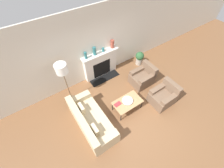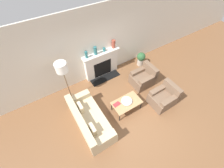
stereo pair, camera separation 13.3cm
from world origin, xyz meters
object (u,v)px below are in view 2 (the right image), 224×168
object	(u,v)px
coffee_table	(127,103)
book	(117,104)
mantel_vase_left	(86,55)
mantel_vase_center_left	(95,51)
mantel_vase_right	(114,44)
couch	(89,120)
mantel_vase_center_right	(104,49)
fireplace	(102,64)
potted_plant	(141,58)
armchair_near	(164,97)
floor_lamp	(62,70)
bowl	(127,101)
armchair_far	(143,78)

from	to	relation	value
coffee_table	book	distance (m)	0.36
mantel_vase_left	mantel_vase_center_left	xyz separation A→B (m)	(0.37, 0.00, 0.03)
mantel_vase_right	couch	bearing A→B (deg)	-138.46
mantel_vase_center_right	mantel_vase_left	bearing A→B (deg)	180.00
couch	coffee_table	distance (m)	1.39
fireplace	potted_plant	world-z (taller)	fireplace
armchair_near	fireplace	bearing A→B (deg)	-154.80
mantel_vase_left	fireplace	bearing A→B (deg)	-1.39
armchair_near	floor_lamp	xyz separation A→B (m)	(-2.78, 2.03, 1.16)
book	couch	bearing A→B (deg)	172.81
bowl	book	size ratio (longest dim) A/B	1.47
fireplace	bowl	world-z (taller)	fireplace
armchair_far	bowl	world-z (taller)	armchair_far
armchair_far	mantel_vase_right	world-z (taller)	mantel_vase_right
armchair_near	mantel_vase_right	xyz separation A→B (m)	(-0.58, 2.48, 1.03)
book	fireplace	bearing A→B (deg)	70.01
potted_plant	mantel_vase_right	bearing A→B (deg)	162.10
fireplace	mantel_vase_center_right	size ratio (longest dim) A/B	10.82
fireplace	potted_plant	size ratio (longest dim) A/B	2.38
fireplace	coffee_table	bearing A→B (deg)	-94.19
couch	mantel_vase_center_left	xyz separation A→B (m)	(1.31, 1.86, 1.03)
mantel_vase_center_left	mantel_vase_center_right	world-z (taller)	mantel_vase_center_left
armchair_far	book	xyz separation A→B (m)	(-1.64, -0.55, 0.13)
couch	book	size ratio (longest dim) A/B	7.64
mantel_vase_left	bowl	bearing A→B (deg)	-77.17
potted_plant	floor_lamp	bearing A→B (deg)	-179.00
book	mantel_vase_right	distance (m)	2.35
couch	mantel_vase_right	world-z (taller)	mantel_vase_right
armchair_near	armchair_far	xyz separation A→B (m)	(0.00, 1.14, 0.00)
mantel_vase_center_left	fireplace	bearing A→B (deg)	-3.88
fireplace	armchair_far	xyz separation A→B (m)	(1.16, -1.33, -0.26)
coffee_table	mantel_vase_left	xyz separation A→B (m)	(-0.44, 2.00, 0.91)
armchair_far	potted_plant	xyz separation A→B (m)	(0.64, 0.95, 0.06)
coffee_table	bowl	bearing A→B (deg)	63.19
armchair_near	bowl	xyz separation A→B (m)	(-1.29, 0.51, 0.15)
fireplace	armchair_far	bearing A→B (deg)	-48.93
bowl	mantel_vase_left	bearing A→B (deg)	102.83
book	mantel_vase_left	world-z (taller)	mantel_vase_left
armchair_far	mantel_vase_center_left	xyz separation A→B (m)	(-1.37, 1.35, 1.03)
armchair_far	fireplace	bearing A→B (deg)	-138.93
couch	mantel_vase_left	xyz separation A→B (m)	(0.94, 1.86, 1.01)
fireplace	mantel_vase_left	world-z (taller)	mantel_vase_left
bowl	book	distance (m)	0.36
book	mantel_vase_right	xyz separation A→B (m)	(1.06, 1.89, 0.90)
floor_lamp	potted_plant	distance (m)	3.59
mantel_vase_center_left	bowl	bearing A→B (deg)	-87.76
couch	book	world-z (taller)	couch
coffee_table	mantel_vase_center_left	world-z (taller)	mantel_vase_center_left
mantel_vase_left	mantel_vase_right	xyz separation A→B (m)	(1.16, 0.00, 0.03)
book	floor_lamp	distance (m)	2.10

